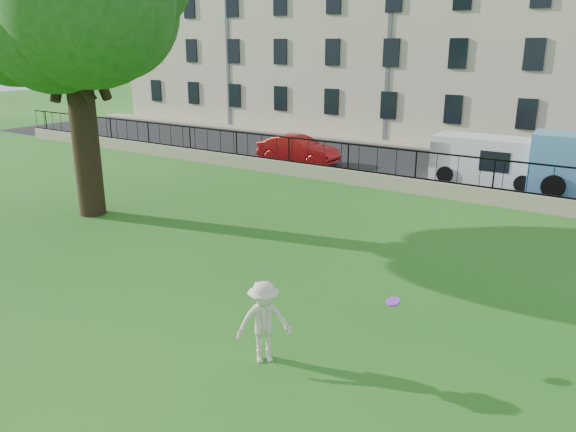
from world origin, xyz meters
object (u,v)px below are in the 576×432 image
Objects in this scene: white_van at (490,160)px; man at (264,322)px; red_sedan at (298,150)px; frisbee at (393,302)px.

man is at bearing -89.87° from white_van.
man reaches higher than red_sedan.
white_van is (9.02, 1.00, 0.31)m from red_sedan.
red_sedan is at bearing 128.02° from frisbee.
frisbee is 0.06× the size of white_van.
frisbee is 17.98m from red_sedan.
white_van reaches higher than red_sedan.
man is 2.48m from frisbee.
red_sedan is at bearing 74.84° from man.
white_van is at bearing -85.49° from red_sedan.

